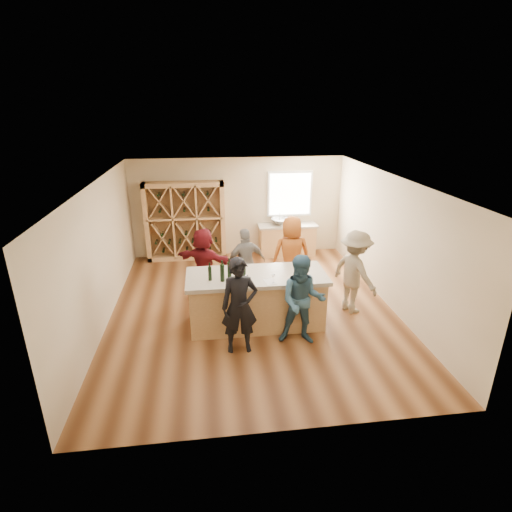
{
  "coord_description": "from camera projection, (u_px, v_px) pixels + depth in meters",
  "views": [
    {
      "loc": [
        -0.91,
        -7.65,
        4.19
      ],
      "look_at": [
        0.1,
        0.2,
        1.15
      ],
      "focal_mm": 28.0,
      "sensor_mm": 36.0,
      "label": 1
    }
  ],
  "objects": [
    {
      "name": "person_far_mid",
      "position": [
        246.0,
        262.0,
        9.07
      ],
      "size": [
        1.03,
        0.7,
        1.6
      ],
      "primitive_type": "imported",
      "rotation": [
        0.0,
        0.0,
        3.4
      ],
      "color": "slate",
      "rests_on": "floor"
    },
    {
      "name": "tasting_menu_b",
      "position": [
        270.0,
        281.0,
        7.43
      ],
      "size": [
        0.24,
        0.3,
        0.0
      ],
      "primitive_type": "cube",
      "rotation": [
        0.0,
        0.0,
        0.21
      ],
      "color": "white",
      "rests_on": "tasting_counter_top"
    },
    {
      "name": "tasting_menu_a",
      "position": [
        244.0,
        283.0,
        7.36
      ],
      "size": [
        0.26,
        0.33,
        0.0
      ],
      "primitive_type": "cube",
      "rotation": [
        0.0,
        0.0,
        0.15
      ],
      "color": "white",
      "rests_on": "tasting_counter_top"
    },
    {
      "name": "wine_glass_b",
      "position": [
        273.0,
        279.0,
        7.34
      ],
      "size": [
        0.07,
        0.07,
        0.16
      ],
      "primitive_type": "cone",
      "rotation": [
        0.0,
        0.0,
        -0.19
      ],
      "color": "white",
      "rests_on": "tasting_counter_top"
    },
    {
      "name": "person_server",
      "position": [
        355.0,
        272.0,
        8.31
      ],
      "size": [
        0.97,
        1.27,
        1.79
      ],
      "primitive_type": "imported",
      "rotation": [
        0.0,
        0.0,
        2.0
      ],
      "color": "gray",
      "rests_on": "floor"
    },
    {
      "name": "wine_rack",
      "position": [
        185.0,
        221.0,
        11.15
      ],
      "size": [
        2.2,
        0.45,
        2.2
      ],
      "primitive_type": "cube",
      "color": "tan",
      "rests_on": "floor"
    },
    {
      "name": "wine_bottle_c",
      "position": [
        229.0,
        270.0,
        7.54
      ],
      "size": [
        0.09,
        0.09,
        0.31
      ],
      "primitive_type": "cylinder",
      "rotation": [
        0.0,
        0.0,
        0.21
      ],
      "color": "black",
      "rests_on": "tasting_counter_top"
    },
    {
      "name": "wine_glass_c",
      "position": [
        300.0,
        277.0,
        7.38
      ],
      "size": [
        0.07,
        0.07,
        0.18
      ],
      "primitive_type": "cone",
      "rotation": [
        0.0,
        0.0,
        0.09
      ],
      "color": "white",
      "rests_on": "tasting_counter_top"
    },
    {
      "name": "person_far_left",
      "position": [
        204.0,
        262.0,
        9.05
      ],
      "size": [
        1.58,
        1.19,
        1.62
      ],
      "primitive_type": "imported",
      "rotation": [
        0.0,
        0.0,
        2.65
      ],
      "color": "#590F14",
      "rests_on": "floor"
    },
    {
      "name": "ceiling",
      "position": [
        252.0,
        178.0,
        7.67
      ],
      "size": [
        6.0,
        7.0,
        0.1
      ],
      "primitive_type": "cube",
      "color": "white",
      "rests_on": "ground"
    },
    {
      "name": "person_near_right",
      "position": [
        302.0,
        301.0,
        7.19
      ],
      "size": [
        0.91,
        0.62,
        1.72
      ],
      "primitive_type": "imported",
      "rotation": [
        0.0,
        0.0,
        -0.21
      ],
      "color": "#335972",
      "rests_on": "floor"
    },
    {
      "name": "wall_left",
      "position": [
        98.0,
        255.0,
        7.83
      ],
      "size": [
        0.1,
        7.0,
        2.8
      ],
      "primitive_type": "cube",
      "color": "beige",
      "rests_on": "ground"
    },
    {
      "name": "tasting_counter_top",
      "position": [
        257.0,
        276.0,
        7.75
      ],
      "size": [
        2.72,
        1.12,
        0.08
      ],
      "primitive_type": "cube",
      "color": "#AA9E8A",
      "rests_on": "tasting_counter_base"
    },
    {
      "name": "person_far_right",
      "position": [
        291.0,
        255.0,
        9.21
      ],
      "size": [
        0.89,
        0.58,
        1.83
      ],
      "primitive_type": "imported",
      "rotation": [
        0.0,
        0.0,
        3.14
      ],
      "color": "#994C19",
      "rests_on": "floor"
    },
    {
      "name": "faucet",
      "position": [
        280.0,
        218.0,
        11.58
      ],
      "size": [
        0.02,
        0.02,
        0.3
      ],
      "primitive_type": "cylinder",
      "color": "silver",
      "rests_on": "back_counter_top"
    },
    {
      "name": "tasting_menu_c",
      "position": [
        304.0,
        279.0,
        7.53
      ],
      "size": [
        0.28,
        0.32,
        0.0
      ],
      "primitive_type": "cube",
      "rotation": [
        0.0,
        0.0,
        -0.38
      ],
      "color": "white",
      "rests_on": "tasting_counter_top"
    },
    {
      "name": "window_frame",
      "position": [
        290.0,
        194.0,
        11.46
      ],
      "size": [
        1.3,
        0.06,
        1.3
      ],
      "primitive_type": "cube",
      "color": "white",
      "rests_on": "wall_back"
    },
    {
      "name": "window_pane",
      "position": [
        290.0,
        194.0,
        11.42
      ],
      "size": [
        1.18,
        0.01,
        1.18
      ],
      "primitive_type": "cube",
      "color": "white",
      "rests_on": "wall_back"
    },
    {
      "name": "wall_right",
      "position": [
        393.0,
        242.0,
        8.55
      ],
      "size": [
        0.1,
        7.0,
        2.8
      ],
      "primitive_type": "cube",
      "color": "beige",
      "rests_on": "ground"
    },
    {
      "name": "wall_back",
      "position": [
        238.0,
        207.0,
        11.48
      ],
      "size": [
        6.0,
        0.1,
        2.8
      ],
      "primitive_type": "cube",
      "color": "beige",
      "rests_on": "ground"
    },
    {
      "name": "wine_bottle_b",
      "position": [
        222.0,
        273.0,
        7.39
      ],
      "size": [
        0.11,
        0.11,
        0.33
      ],
      "primitive_type": "cylinder",
      "rotation": [
        0.0,
        0.0,
        -0.4
      ],
      "color": "black",
      "rests_on": "tasting_counter_top"
    },
    {
      "name": "wine_glass_e",
      "position": [
        307.0,
        273.0,
        7.55
      ],
      "size": [
        0.09,
        0.09,
        0.19
      ],
      "primitive_type": "cone",
      "rotation": [
        0.0,
        0.0,
        -0.24
      ],
      "color": "white",
      "rests_on": "tasting_counter_top"
    },
    {
      "name": "sink",
      "position": [
        281.0,
        222.0,
        11.44
      ],
      "size": [
        0.54,
        0.54,
        0.19
      ],
      "primitive_type": "imported",
      "color": "silver",
      "rests_on": "back_counter_top"
    },
    {
      "name": "wine_glass_a",
      "position": [
        246.0,
        280.0,
        7.28
      ],
      "size": [
        0.09,
        0.09,
        0.19
      ],
      "primitive_type": "cone",
      "rotation": [
        0.0,
        0.0,
        0.43
      ],
      "color": "white",
      "rests_on": "tasting_counter_top"
    },
    {
      "name": "back_counter_base",
      "position": [
        287.0,
        241.0,
        11.67
      ],
      "size": [
        1.6,
        0.58,
        0.86
      ],
      "primitive_type": "cube",
      "color": "tan",
      "rests_on": "floor"
    },
    {
      "name": "floor",
      "position": [
        253.0,
        311.0,
        8.71
      ],
      "size": [
        6.0,
        7.0,
        0.1
      ],
      "primitive_type": "cube",
      "color": "brown",
      "rests_on": "ground"
    },
    {
      "name": "tasting_counter_base",
      "position": [
        257.0,
        301.0,
        7.94
      ],
      "size": [
        2.6,
        1.0,
        1.0
      ],
      "primitive_type": "cube",
      "color": "tan",
      "rests_on": "floor"
    },
    {
      "name": "wine_bottle_e",
      "position": [
        244.0,
        270.0,
        7.54
      ],
      "size": [
        0.09,
        0.09,
        0.3
      ],
      "primitive_type": "cylinder",
      "rotation": [
        0.0,
        0.0,
        -0.3
      ],
      "color": "black",
      "rests_on": "tasting_counter_top"
    },
    {
      "name": "back_counter_top",
      "position": [
        287.0,
        225.0,
        11.5
      ],
      "size": [
        1.7,
        0.62,
        0.06
      ],
      "primitive_type": "cube",
      "color": "#AA9E8A",
      "rests_on": "back_counter_base"
    },
    {
      "name": "person_near_left",
      "position": [
        239.0,
        306.0,
        6.94
      ],
      "size": [
        0.65,
        0.48,
        1.77
      ],
      "primitive_type": "imported",
      "rotation": [
        0.0,
        0.0,
        0.02
      ],
      "color": "black",
      "rests_on": "floor"
    },
    {
      "name": "wall_front",
      "position": [
        287.0,
        346.0,
        4.9
      ],
      "size": [
        6.0,
        0.1,
        2.8
      ],
      "primitive_type": "cube",
      "color": "beige",
      "rests_on": "ground"
    },
    {
      "name": "wine_bottle_a",
      "position": [
        210.0,
        274.0,
        7.44
      ],
      "size": [
        0.08,
        0.08,
        0.27
      ],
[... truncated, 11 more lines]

